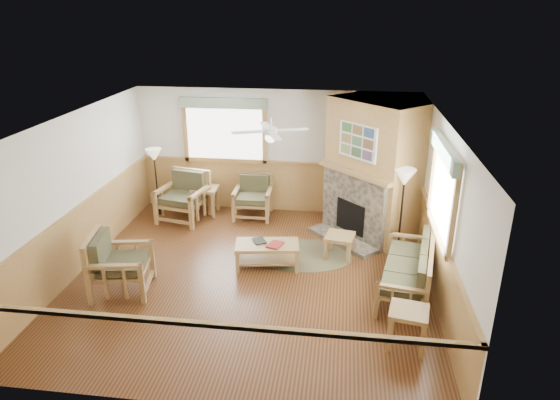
# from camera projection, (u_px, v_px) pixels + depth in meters

# --- Properties ---
(floor) EXTENTS (6.00, 6.00, 0.01)m
(floor) POSITION_uv_depth(u_px,v_px,m) (252.00, 276.00, 8.56)
(floor) COLOR #522E17
(floor) RESTS_ON ground
(ceiling) EXTENTS (6.00, 6.00, 0.01)m
(ceiling) POSITION_uv_depth(u_px,v_px,m) (248.00, 121.00, 7.56)
(ceiling) COLOR white
(ceiling) RESTS_ON floor
(wall_back) EXTENTS (6.00, 0.02, 2.70)m
(wall_back) POSITION_uv_depth(u_px,v_px,m) (275.00, 152.00, 10.83)
(wall_back) COLOR white
(wall_back) RESTS_ON floor
(wall_front) EXTENTS (6.00, 0.02, 2.70)m
(wall_front) POSITION_uv_depth(u_px,v_px,m) (198.00, 308.00, 5.30)
(wall_front) COLOR white
(wall_front) RESTS_ON floor
(wall_left) EXTENTS (0.02, 6.00, 2.70)m
(wall_left) POSITION_uv_depth(u_px,v_px,m) (75.00, 195.00, 8.42)
(wall_left) COLOR white
(wall_left) RESTS_ON floor
(wall_right) EXTENTS (0.02, 6.00, 2.70)m
(wall_right) POSITION_uv_depth(u_px,v_px,m) (441.00, 213.00, 7.70)
(wall_right) COLOR white
(wall_right) RESTS_ON floor
(wainscot) EXTENTS (6.00, 6.00, 1.10)m
(wainscot) POSITION_uv_depth(u_px,v_px,m) (251.00, 247.00, 8.36)
(wainscot) COLOR #AB8146
(wainscot) RESTS_ON floor
(fireplace) EXTENTS (3.11, 3.11, 2.70)m
(fireplace) POSITION_uv_depth(u_px,v_px,m) (373.00, 169.00, 9.70)
(fireplace) COLOR #AB8146
(fireplace) RESTS_ON floor
(window_back) EXTENTS (1.90, 0.16, 1.50)m
(window_back) POSITION_uv_depth(u_px,v_px,m) (223.00, 96.00, 10.49)
(window_back) COLOR white
(window_back) RESTS_ON wall_back
(window_right) EXTENTS (0.16, 1.90, 1.50)m
(window_right) POSITION_uv_depth(u_px,v_px,m) (450.00, 142.00, 7.09)
(window_right) COLOR white
(window_right) RESTS_ON wall_right
(ceiling_fan) EXTENTS (1.59, 1.59, 0.36)m
(ceiling_fan) POSITION_uv_depth(u_px,v_px,m) (270.00, 120.00, 7.82)
(ceiling_fan) COLOR white
(ceiling_fan) RESTS_ON ceiling
(sofa) EXTENTS (1.96, 1.09, 0.85)m
(sofa) POSITION_uv_depth(u_px,v_px,m) (406.00, 268.00, 7.96)
(sofa) COLOR #A37F4C
(sofa) RESTS_ON floor
(armchair_back_left) EXTENTS (1.09, 1.09, 1.03)m
(armchair_back_left) POSITION_uv_depth(u_px,v_px,m) (183.00, 197.00, 10.60)
(armchair_back_left) COLOR #A37F4C
(armchair_back_left) RESTS_ON floor
(armchair_back_right) EXTENTS (0.80, 0.80, 0.89)m
(armchair_back_right) POSITION_uv_depth(u_px,v_px,m) (253.00, 197.00, 10.80)
(armchair_back_right) COLOR #A37F4C
(armchair_back_right) RESTS_ON floor
(armchair_left) EXTENTS (1.02, 1.02, 0.99)m
(armchair_left) POSITION_uv_depth(u_px,v_px,m) (121.00, 263.00, 7.96)
(armchair_left) COLOR #A37F4C
(armchair_left) RESTS_ON floor
(coffee_table) EXTENTS (1.17, 0.70, 0.44)m
(coffee_table) POSITION_uv_depth(u_px,v_px,m) (267.00, 255.00, 8.80)
(coffee_table) COLOR #A37F4C
(coffee_table) RESTS_ON floor
(end_table_chairs) EXTENTS (0.56, 0.54, 0.61)m
(end_table_chairs) POSITION_uv_depth(u_px,v_px,m) (205.00, 201.00, 10.98)
(end_table_chairs) COLOR #A37F4C
(end_table_chairs) RESTS_ON floor
(end_table_sofa) EXTENTS (0.59, 0.57, 0.57)m
(end_table_sofa) POSITION_uv_depth(u_px,v_px,m) (407.00, 328.00, 6.73)
(end_table_sofa) COLOR #A37F4C
(end_table_sofa) RESTS_ON floor
(footstool) EXTENTS (0.58, 0.58, 0.43)m
(footstool) POSITION_uv_depth(u_px,v_px,m) (339.00, 246.00, 9.14)
(footstool) COLOR #A37F4C
(footstool) RESTS_ON floor
(braided_rug) EXTENTS (2.24, 2.24, 0.01)m
(braided_rug) POSITION_uv_depth(u_px,v_px,m) (300.00, 255.00, 9.26)
(braided_rug) COLOR brown
(braided_rug) RESTS_ON floor
(floor_lamp_left) EXTENTS (0.36, 0.36, 1.48)m
(floor_lamp_left) POSITION_uv_depth(u_px,v_px,m) (156.00, 181.00, 10.86)
(floor_lamp_left) COLOR black
(floor_lamp_left) RESTS_ON floor
(floor_lamp_right) EXTENTS (0.49, 0.49, 1.68)m
(floor_lamp_right) POSITION_uv_depth(u_px,v_px,m) (401.00, 213.00, 8.98)
(floor_lamp_right) COLOR black
(floor_lamp_right) RESTS_ON floor
(book_red) EXTENTS (0.31, 0.36, 0.03)m
(book_red) POSITION_uv_depth(u_px,v_px,m) (275.00, 244.00, 8.65)
(book_red) COLOR maroon
(book_red) RESTS_ON coffee_table
(book_dark) EXTENTS (0.30, 0.33, 0.03)m
(book_dark) POSITION_uv_depth(u_px,v_px,m) (259.00, 240.00, 8.80)
(book_dark) COLOR black
(book_dark) RESTS_ON coffee_table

